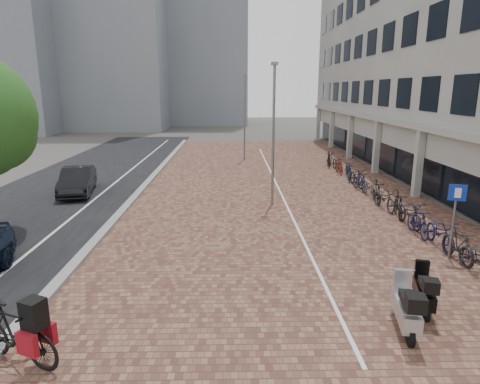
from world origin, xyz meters
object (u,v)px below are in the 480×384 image
at_px(car_dark, 77,181).
at_px(scooter_front, 406,305).
at_px(scooter_mid, 424,289).
at_px(hero_bike, 16,333).
at_px(parking_sign, 455,210).

distance_m(car_dark, scooter_front, 17.26).
bearing_deg(car_dark, scooter_mid, -54.66).
distance_m(hero_bike, parking_sign, 12.10).
xyz_separation_m(car_dark, parking_sign, (14.73, -8.77, 0.95)).
relative_size(car_dark, scooter_front, 2.33).
height_order(car_dark, hero_bike, hero_bike).
xyz_separation_m(car_dark, scooter_front, (11.70, -12.68, -0.07)).
relative_size(car_dark, hero_bike, 1.90).
xyz_separation_m(hero_bike, scooter_front, (8.00, 0.98, -0.05)).
distance_m(car_dark, scooter_mid, 17.20).
xyz_separation_m(scooter_front, parking_sign, (3.03, 3.91, 1.02)).
distance_m(hero_bike, scooter_mid, 9.00).
bearing_deg(car_dark, parking_sign, -42.09).
bearing_deg(hero_bike, scooter_front, -59.28).
height_order(hero_bike, parking_sign, parking_sign).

